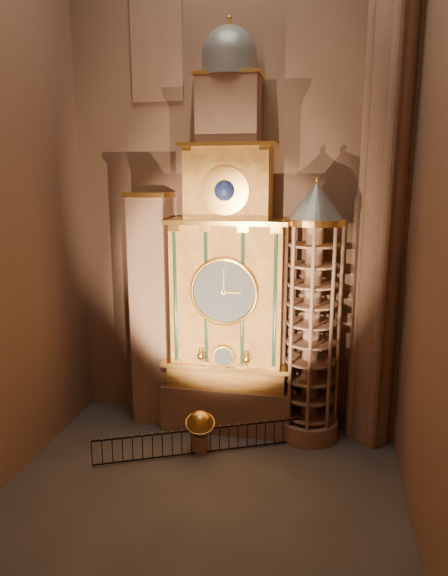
% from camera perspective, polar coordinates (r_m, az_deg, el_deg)
% --- Properties ---
extents(floor, '(14.00, 14.00, 0.00)m').
position_cam_1_polar(floor, '(19.49, -2.45, -21.50)').
color(floor, '#383330').
rests_on(floor, ground).
extents(wall_back, '(22.00, 0.00, 22.00)m').
position_cam_1_polar(wall_back, '(22.08, 1.05, 12.71)').
color(wall_back, brown).
rests_on(wall_back, floor).
extents(wall_right, '(0.00, 22.00, 22.00)m').
position_cam_1_polar(wall_right, '(16.03, 22.86, 11.96)').
color(wall_right, brown).
rests_on(wall_right, floor).
extents(astronomical_clock, '(5.60, 2.41, 16.70)m').
position_cam_1_polar(astronomical_clock, '(21.46, 0.52, 1.11)').
color(astronomical_clock, '#8C634C').
rests_on(astronomical_clock, floor).
extents(portrait_tower, '(1.80, 1.60, 10.20)m').
position_cam_1_polar(portrait_tower, '(22.68, -7.96, -2.36)').
color(portrait_tower, '#8C634C').
rests_on(portrait_tower, floor).
extents(stair_turret, '(2.50, 2.50, 10.80)m').
position_cam_1_polar(stair_turret, '(21.17, 9.74, -3.14)').
color(stair_turret, '#8C634C').
rests_on(stair_turret, floor).
extents(gothic_pier, '(2.04, 2.04, 22.00)m').
position_cam_1_polar(gothic_pier, '(20.84, 17.67, 12.18)').
color(gothic_pier, '#8C634C').
rests_on(gothic_pier, floor).
extents(stained_glass_window, '(2.20, 0.14, 5.20)m').
position_cam_1_polar(stained_glass_window, '(23.48, -7.52, 26.15)').
color(stained_glass_window, navy).
rests_on(stained_glass_window, wall_back).
extents(celestial_globe, '(1.45, 1.40, 1.74)m').
position_cam_1_polar(celestial_globe, '(21.20, -2.67, -15.24)').
color(celestial_globe, '#8C634C').
rests_on(celestial_globe, floor).
extents(iron_railing, '(7.68, 3.48, 1.04)m').
position_cam_1_polar(iron_railing, '(21.23, -2.59, -16.65)').
color(iron_railing, black).
rests_on(iron_railing, floor).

